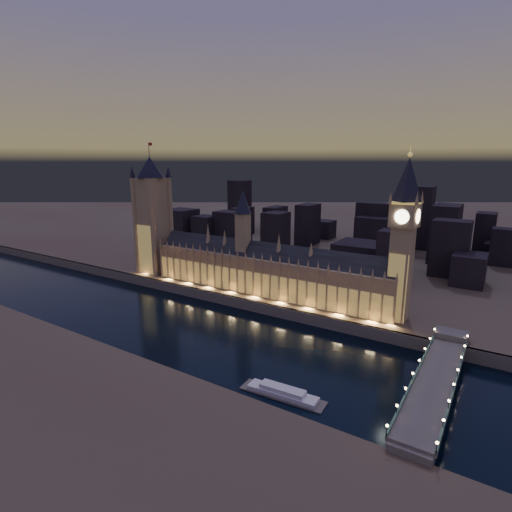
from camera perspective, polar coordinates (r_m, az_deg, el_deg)
The scene contains 9 objects.
ground_plane at distance 271.41m, azimuth -7.26°, elevation -9.98°, with size 2000.00×2000.00×0.00m, color black.
north_bank at distance 735.60m, azimuth 19.59°, elevation 4.50°, with size 2000.00×960.00×8.00m, color #4D332D.
embankment_wall at distance 300.18m, azimuth -2.26°, elevation -6.73°, with size 2000.00×2.50×8.00m, color #555247.
palace_of_westminster at distance 305.98m, azimuth 1.10°, elevation -1.94°, with size 202.00×21.70×78.00m.
victoria_tower at distance 372.85m, azimuth -14.58°, elevation 6.45°, with size 31.68×31.68×115.23m.
elizabeth_tower at distance 260.67m, azimuth 20.38°, elevation 3.95°, with size 18.00×18.00×107.92m.
westminster_bridge at distance 213.14m, azimuth 24.32°, elevation -16.20°, with size 17.54×113.00×15.90m.
river_boat at distance 197.51m, azimuth 3.80°, elevation -18.92°, with size 41.96×12.17×4.50m.
city_backdrop at distance 459.44m, azimuth 16.04°, elevation 3.27°, with size 458.01×215.63×72.25m.
Camera 1 is at (161.43, -190.28, 106.77)m, focal length 28.00 mm.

